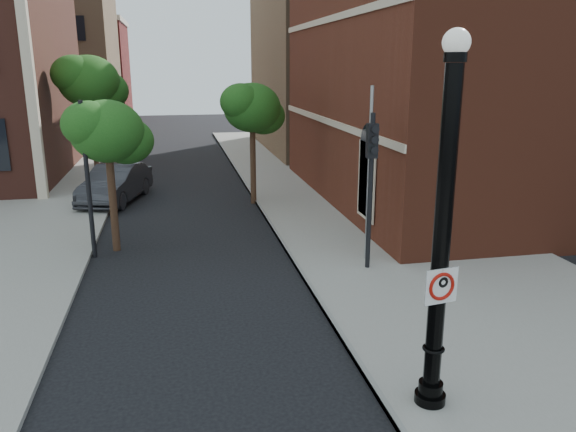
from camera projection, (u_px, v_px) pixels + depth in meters
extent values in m
plane|color=black|center=(264.00, 407.00, 9.78)|extent=(120.00, 120.00, 0.00)
cube|color=gray|center=(383.00, 227.00, 20.38)|extent=(8.00, 60.00, 0.12)
cube|color=gray|center=(1.00, 197.00, 25.05)|extent=(10.00, 50.00, 0.12)
cube|color=gray|center=(276.00, 233.00, 19.61)|extent=(0.10, 60.00, 0.14)
cube|color=maroon|center=(572.00, 59.00, 24.54)|extent=(22.00, 16.00, 12.00)
cube|color=black|center=(367.00, 181.00, 18.72)|extent=(0.08, 1.40, 2.40)
cube|color=beige|center=(328.00, 122.00, 23.06)|extent=(0.06, 16.00, 0.25)
cube|color=beige|center=(330.00, 19.00, 22.02)|extent=(0.06, 16.00, 0.25)
cube|color=beige|center=(24.00, 33.00, 22.68)|extent=(0.40, 0.40, 14.00)
cube|color=#977252|center=(41.00, 62.00, 47.51)|extent=(12.00, 12.00, 12.00)
cube|color=maroon|center=(70.00, 72.00, 61.02)|extent=(12.00, 12.00, 10.00)
cube|color=#977252|center=(420.00, 46.00, 39.41)|extent=(22.00, 14.00, 14.00)
cylinder|color=black|center=(430.00, 400.00, 9.71)|extent=(0.53, 0.53, 0.28)
cylinder|color=black|center=(431.00, 388.00, 9.65)|extent=(0.42, 0.42, 0.24)
cylinder|color=black|center=(442.00, 241.00, 8.96)|extent=(0.28, 0.28, 5.51)
torus|color=black|center=(433.00, 348.00, 9.45)|extent=(0.38, 0.38, 0.06)
cylinder|color=black|center=(455.00, 57.00, 8.22)|extent=(0.34, 0.34, 0.14)
sphere|color=silver|center=(456.00, 42.00, 8.16)|extent=(0.42, 0.42, 0.42)
cube|color=white|center=(441.00, 286.00, 8.98)|extent=(0.59, 0.12, 0.60)
cube|color=black|center=(443.00, 270.00, 8.91)|extent=(0.59, 0.10, 0.05)
cube|color=black|center=(440.00, 302.00, 9.05)|extent=(0.59, 0.10, 0.05)
cube|color=black|center=(427.00, 289.00, 8.89)|extent=(0.05, 0.01, 0.60)
cube|color=black|center=(456.00, 284.00, 9.08)|extent=(0.05, 0.01, 0.60)
torus|color=#AA0F06|center=(441.00, 286.00, 8.98)|extent=(0.48, 0.14, 0.48)
cube|color=#AA0F06|center=(441.00, 286.00, 8.98)|extent=(0.33, 0.06, 0.34)
cube|color=black|center=(439.00, 287.00, 8.96)|extent=(0.05, 0.01, 0.28)
torus|color=black|center=(443.00, 282.00, 8.98)|extent=(0.19, 0.08, 0.19)
cylinder|color=black|center=(443.00, 270.00, 8.91)|extent=(0.03, 0.02, 0.03)
imported|color=#2B2B30|center=(116.00, 184.00, 24.16)|extent=(2.99, 5.19, 1.62)
cylinder|color=black|center=(88.00, 181.00, 16.75)|extent=(0.14, 0.14, 4.78)
cube|color=black|center=(83.00, 128.00, 16.34)|extent=(0.34, 0.32, 1.00)
sphere|color=#E50505|center=(80.00, 116.00, 16.09)|extent=(0.18, 0.18, 0.18)
sphere|color=#FF8C00|center=(81.00, 127.00, 16.17)|extent=(0.18, 0.18, 0.18)
sphere|color=#00E519|center=(82.00, 137.00, 16.25)|extent=(0.18, 0.18, 0.18)
cylinder|color=black|center=(370.00, 195.00, 15.62)|extent=(0.13, 0.13, 4.52)
cube|color=black|center=(372.00, 141.00, 15.23)|extent=(0.30, 0.28, 0.94)
sphere|color=#E50505|center=(375.00, 129.00, 15.00)|extent=(0.17, 0.17, 0.17)
sphere|color=#FF8C00|center=(374.00, 140.00, 15.07)|extent=(0.17, 0.17, 0.17)
sphere|color=#00E519|center=(374.00, 150.00, 15.15)|extent=(0.17, 0.17, 0.17)
cylinder|color=#999999|center=(369.00, 178.00, 16.22)|extent=(0.10, 0.10, 5.21)
cylinder|color=#342015|center=(112.00, 196.00, 17.56)|extent=(0.24, 0.24, 3.55)
ellipsoid|color=#1A4C14|center=(107.00, 131.00, 17.03)|extent=(2.23, 2.23, 1.90)
ellipsoid|color=#1A4C14|center=(126.00, 141.00, 17.61)|extent=(1.73, 1.73, 1.47)
ellipsoid|color=#1A4C14|center=(89.00, 124.00, 16.59)|extent=(1.62, 1.62, 1.38)
cylinder|color=#342015|center=(94.00, 137.00, 27.72)|extent=(0.24, 0.24, 4.65)
ellipsoid|color=#1A4C14|center=(89.00, 81.00, 27.03)|extent=(2.92, 2.92, 2.49)
ellipsoid|color=#1A4C14|center=(105.00, 91.00, 27.78)|extent=(2.26, 2.26, 1.92)
ellipsoid|color=#1A4C14|center=(74.00, 74.00, 26.45)|extent=(2.13, 2.13, 1.81)
cylinder|color=#342015|center=(253.00, 160.00, 23.65)|extent=(0.24, 0.24, 3.78)
ellipsoid|color=#1A4C14|center=(252.00, 108.00, 23.08)|extent=(2.38, 2.38, 2.02)
ellipsoid|color=#1A4C14|center=(263.00, 116.00, 23.69)|extent=(1.84, 1.84, 1.56)
ellipsoid|color=#1A4C14|center=(241.00, 102.00, 22.61)|extent=(1.73, 1.73, 1.47)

